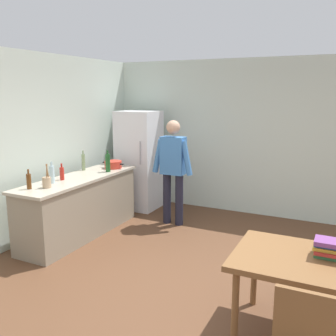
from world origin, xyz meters
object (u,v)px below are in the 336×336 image
Objects in this scene: bottle_wine_green at (108,163)px; book_stack at (330,248)px; bottle_sauce_red at (62,173)px; bottle_vinegar_tall at (83,162)px; cooking_pot at (113,165)px; refrigerator at (139,160)px; person at (173,166)px; utensil_jar at (47,182)px; bottle_beer_brown at (29,181)px; dining_table at (318,269)px; bottle_water_clear at (52,174)px.

bottle_wine_green is 3.63m from book_stack.
bottle_vinegar_tall reaches higher than bottle_sauce_red.
bottle_wine_green is at bearing 10.11° from bottle_vinegar_tall.
refrigerator is at bearing 89.09° from cooking_pot.
person is 7.08× the size of bottle_sauce_red.
bottle_wine_green reaches higher than cooking_pot.
utensil_jar is (-0.05, -1.46, 0.02)m from cooking_pot.
book_stack is (3.44, -0.31, -0.15)m from utensil_jar.
cooking_pot is 1.62m from bottle_beer_brown.
dining_table is at bearing -29.49° from cooking_pot.
utensil_jar is at bearing -62.84° from bottle_water_clear.
person is at bearing 58.07° from bottle_beer_brown.
bottle_sauce_red is at bearing -77.21° from bottle_vinegar_tall.
bottle_beer_brown is 3.60m from book_stack.
bottle_beer_brown is (-0.16, -0.15, 0.03)m from utensil_jar.
bottle_beer_brown is (0.12, -1.26, -0.03)m from bottle_vinegar_tall.
cooking_pot is (-0.96, -0.27, -0.02)m from person.
bottle_vinegar_tall is at bearing -169.89° from bottle_wine_green.
bottle_water_clear is 3.60m from book_stack.
bottle_water_clear is at bearing -126.81° from person.
bottle_wine_green is 1.31× the size of bottle_beer_brown.
refrigerator is at bearing 84.80° from bottle_beer_brown.
person is 3.20m from dining_table.
bottle_beer_brown is at bearing -92.98° from bottle_sauce_red.
bottle_vinegar_tall is at bearing 157.29° from dining_table.
dining_table is 3.97m from bottle_vinegar_tall.
book_stack is at bearing 54.28° from dining_table.
utensil_jar is 0.94× the size of bottle_wine_green.
cooking_pot is at bearing -164.20° from person.
cooking_pot reaches higher than dining_table.
person is at bearing 137.59° from dining_table.
bottle_vinegar_tall reaches higher than bottle_water_clear.
refrigerator reaches higher than bottle_water_clear.
bottle_beer_brown is (-1.17, -1.88, 0.03)m from person.
book_stack is at bearing -37.55° from refrigerator.
refrigerator is at bearing 73.66° from bottle_vinegar_tall.
dining_table is at bearing -13.69° from bottle_sauce_red.
utensil_jar is 3.46m from book_stack.
bottle_sauce_red reaches higher than book_stack.
refrigerator is at bearing 85.07° from bottle_water_clear.
cooking_pot is 1.33× the size of bottle_water_clear.
dining_table is 3.40m from utensil_jar.
cooking_pot is 1.18× the size of bottle_wine_green.
cooking_pot is 1.04m from bottle_sauce_red.
utensil_jar reaches higher than cooking_pot.
dining_table is 0.20m from book_stack.
bottle_water_clear is 0.94× the size of bottle_vinegar_tall.
utensil_jar is at bearing -120.35° from person.
cooking_pot is 1.25× the size of bottle_vinegar_tall.
person reaches higher than bottle_beer_brown.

